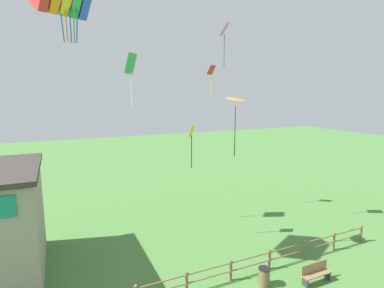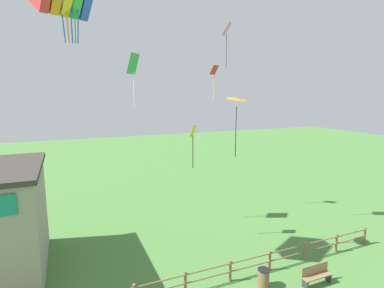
{
  "view_description": "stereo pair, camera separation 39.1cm",
  "coord_description": "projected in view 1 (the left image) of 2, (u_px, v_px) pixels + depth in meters",
  "views": [
    {
      "loc": [
        -6.17,
        -5.28,
        9.08
      ],
      "look_at": [
        0.0,
        8.21,
        6.62
      ],
      "focal_mm": 28.0,
      "sensor_mm": 36.0,
      "label": 1
    },
    {
      "loc": [
        -5.82,
        -5.44,
        9.08
      ],
      "look_at": [
        0.0,
        8.21,
        6.62
      ],
      "focal_mm": 28.0,
      "sensor_mm": 36.0,
      "label": 2
    }
  ],
  "objects": [
    {
      "name": "wooden_fence",
      "position": [
        209.0,
        275.0,
        14.22
      ],
      "size": [
        21.47,
        0.14,
        1.09
      ],
      "color": "brown",
      "rests_on": "ground_plane"
    },
    {
      "name": "park_bench_near_fence",
      "position": [
        316.0,
        272.0,
        14.59
      ],
      "size": [
        1.61,
        0.41,
        0.96
      ],
      "color": "olive",
      "rests_on": "ground_plane"
    },
    {
      "name": "trash_bin",
      "position": [
        264.0,
        277.0,
        14.34
      ],
      "size": [
        0.58,
        0.58,
        0.9
      ],
      "color": "brown",
      "rests_on": "ground_plane"
    },
    {
      "name": "kite_pink_diamond",
      "position": [
        224.0,
        36.0,
        19.31
      ],
      "size": [
        0.82,
        0.83,
        2.78
      ],
      "color": "pink"
    },
    {
      "name": "kite_red_diamond",
      "position": [
        211.0,
        76.0,
        22.47
      ],
      "size": [
        0.68,
        0.61,
        2.57
      ],
      "color": "red"
    },
    {
      "name": "kite_green_diamond",
      "position": [
        131.0,
        68.0,
        19.42
      ],
      "size": [
        1.01,
        0.99,
        3.57
      ],
      "color": "green"
    },
    {
      "name": "kite_yellow_diamond",
      "position": [
        192.0,
        139.0,
        18.09
      ],
      "size": [
        0.57,
        0.55,
        2.67
      ],
      "color": "yellow"
    },
    {
      "name": "kite_orange_delta",
      "position": [
        236.0,
        101.0,
        16.17
      ],
      "size": [
        1.38,
        1.37,
        3.33
      ],
      "color": "orange"
    }
  ]
}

